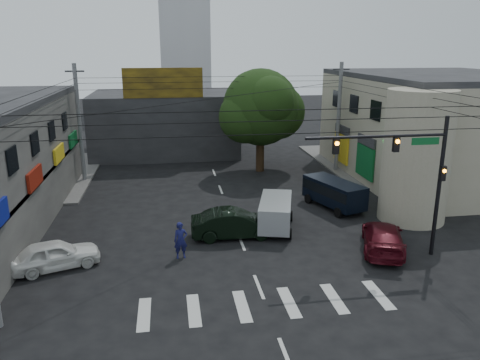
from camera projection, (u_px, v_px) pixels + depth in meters
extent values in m
plane|color=black|center=(248.00, 258.00, 23.83)|extent=(160.00, 160.00, 0.00)
cube|color=#514F4C|center=(405.00, 161.00, 43.57)|extent=(16.00, 16.00, 0.15)
cube|color=gray|center=(440.00, 129.00, 37.74)|extent=(14.00, 18.00, 8.00)
cylinder|color=gray|center=(416.00, 157.00, 28.16)|extent=(4.00, 4.00, 8.00)
cube|color=#232326|center=(165.00, 123.00, 47.12)|extent=(14.00, 10.00, 6.00)
cube|color=olive|center=(163.00, 83.00, 41.28)|extent=(7.00, 0.30, 2.60)
cylinder|color=black|center=(260.00, 146.00, 39.97)|extent=(0.70, 0.70, 4.40)
sphere|color=black|center=(261.00, 107.00, 39.06)|extent=(6.40, 6.40, 6.40)
cylinder|color=black|center=(439.00, 188.00, 23.29)|extent=(0.20, 0.20, 7.20)
cylinder|color=black|center=(377.00, 136.00, 22.03)|extent=(7.00, 0.14, 0.14)
cube|color=black|center=(396.00, 144.00, 22.29)|extent=(0.28, 0.22, 0.75)
cube|color=black|center=(336.00, 146.00, 21.85)|extent=(0.28, 0.22, 0.75)
sphere|color=orange|center=(398.00, 142.00, 22.12)|extent=(0.20, 0.20, 0.20)
sphere|color=orange|center=(337.00, 144.00, 21.67)|extent=(0.20, 0.20, 0.20)
cube|color=#0C5726|center=(425.00, 141.00, 22.49)|extent=(1.40, 0.06, 0.35)
cylinder|color=#59595B|center=(80.00, 124.00, 36.22)|extent=(0.32, 0.32, 9.20)
cylinder|color=#59595B|center=(339.00, 118.00, 39.32)|extent=(0.32, 0.32, 9.20)
imported|color=black|center=(235.00, 224.00, 26.25)|extent=(1.89, 4.95, 1.61)
imported|color=white|center=(55.00, 255.00, 22.56)|extent=(4.32, 5.24, 1.42)
imported|color=#450913|center=(383.00, 237.00, 24.59)|extent=(5.36, 6.32, 1.44)
imported|color=#141648|center=(181.00, 240.00, 23.63)|extent=(0.81, 0.63, 1.90)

